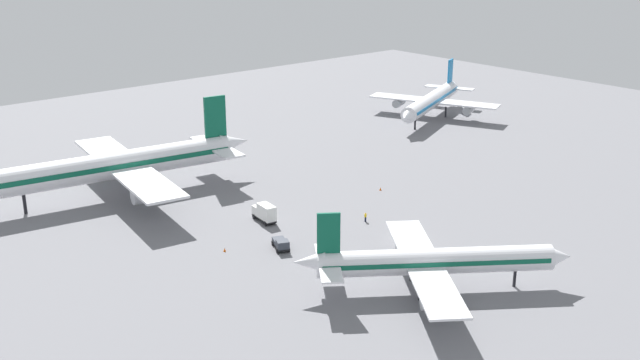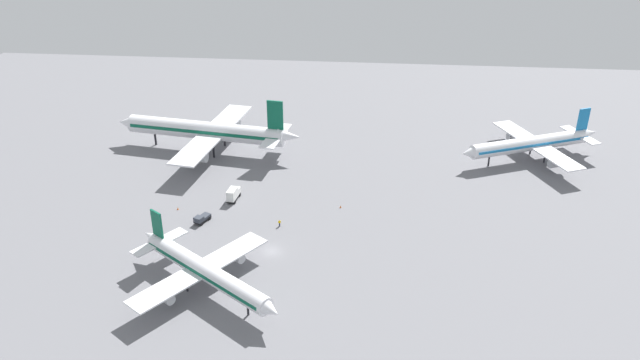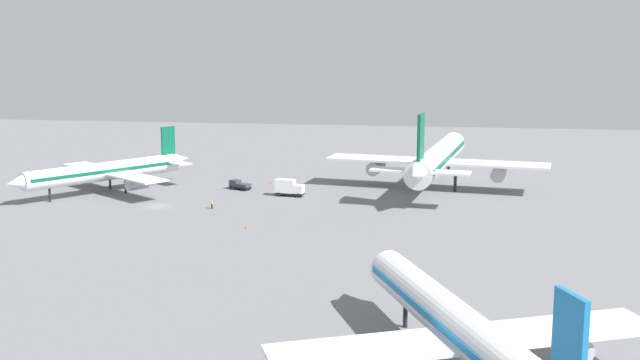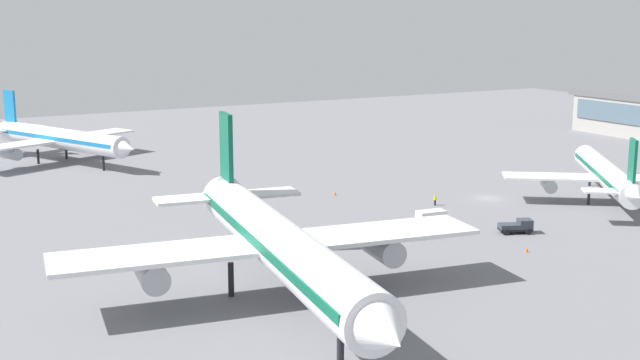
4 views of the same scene
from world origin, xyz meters
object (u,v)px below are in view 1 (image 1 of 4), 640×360
object	(u,v)px
airplane_taxiing	(432,261)
safety_cone_near_gate	(380,189)
airplane_at_gate	(117,165)
ground_crew_worker	(365,217)
catering_truck	(265,212)
safety_cone_mid_apron	(225,250)
airplane_distant	(432,100)
pushback_tractor	(281,244)

from	to	relation	value
airplane_taxiing	safety_cone_near_gate	xyz separation A→B (m)	(24.62, 34.96, -4.14)
airplane_at_gate	ground_crew_worker	distance (m)	48.82
airplane_at_gate	catering_truck	xyz separation A→B (m)	(13.59, -28.75, -4.57)
ground_crew_worker	safety_cone_mid_apron	distance (m)	26.59
airplane_distant	airplane_taxiing	bearing A→B (deg)	17.74
catering_truck	pushback_tractor	bearing A→B (deg)	162.45
catering_truck	airplane_taxiing	bearing A→B (deg)	-169.33
airplane_distant	safety_cone_near_gate	size ratio (longest dim) A/B	69.93
airplane_at_gate	safety_cone_mid_apron	xyz separation A→B (m)	(1.04, -34.97, -5.96)
catering_truck	safety_cone_near_gate	world-z (taller)	catering_truck
catering_truck	safety_cone_mid_apron	xyz separation A→B (m)	(-12.55, -6.22, -1.40)
catering_truck	safety_cone_near_gate	size ratio (longest dim) A/B	9.64
airplane_taxiing	safety_cone_mid_apron	world-z (taller)	airplane_taxiing
catering_truck	safety_cone_mid_apron	distance (m)	14.07
ground_crew_worker	airplane_distant	bearing A→B (deg)	-69.58
pushback_tractor	catering_truck	bearing A→B (deg)	179.31
airplane_taxiing	safety_cone_mid_apron	bearing A→B (deg)	152.19
catering_truck	ground_crew_worker	size ratio (longest dim) A/B	3.46
airplane_at_gate	safety_cone_near_gate	xyz separation A→B (m)	(40.73, -30.27, -5.96)
airplane_distant	safety_cone_near_gate	xyz separation A→B (m)	(-52.10, -32.95, -4.61)
airplane_at_gate	ground_crew_worker	bearing A→B (deg)	132.37
airplane_taxiing	pushback_tractor	bearing A→B (deg)	142.65
airplane_taxiing	safety_cone_near_gate	world-z (taller)	airplane_taxiing
pushback_tractor	safety_cone_mid_apron	xyz separation A→B (m)	(-7.42, 5.16, -0.67)
airplane_taxiing	safety_cone_near_gate	bearing A→B (deg)	90.55
pushback_tractor	safety_cone_mid_apron	bearing A→B (deg)	-101.20
pushback_tractor	ground_crew_worker	world-z (taller)	pushback_tractor
airplane_taxiing	airplane_distant	world-z (taller)	airplane_distant
airplane_taxiing	ground_crew_worker	size ratio (longest dim) A/B	20.61
airplane_taxiing	airplane_distant	distance (m)	102.46
catering_truck	pushback_tractor	xyz separation A→B (m)	(-5.13, -11.37, -0.73)
airplane_taxiing	catering_truck	world-z (taller)	airplane_taxiing
airplane_at_gate	pushback_tractor	xyz separation A→B (m)	(8.46, -40.12, -5.29)
airplane_at_gate	airplane_distant	distance (m)	92.88
catering_truck	ground_crew_worker	bearing A→B (deg)	-123.74
pushback_tractor	safety_cone_near_gate	size ratio (longest dim) A/B	7.99
airplane_distant	safety_cone_mid_apron	bearing A→B (deg)	-1.47
airplane_taxiing	safety_cone_near_gate	size ratio (longest dim) A/B	57.36
pushback_tractor	ground_crew_worker	bearing A→B (deg)	113.15
catering_truck	safety_cone_mid_apron	size ratio (longest dim) A/B	9.64
airplane_distant	safety_cone_near_gate	distance (m)	61.82
airplane_taxiing	safety_cone_mid_apron	xyz separation A→B (m)	(-15.07, 30.26, -4.14)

